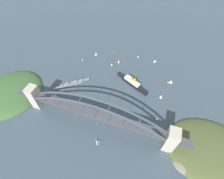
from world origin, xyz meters
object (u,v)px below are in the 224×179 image
Objects in this scene: small_boat_2 at (83,60)px; small_boat_8 at (161,96)px; seaplane_taxiing_near_bridge at (97,143)px; small_boat_4 at (96,54)px; naval_cruiser at (72,84)px; small_boat_0 at (119,61)px; small_boat_3 at (155,61)px; harbor_arch_bridge at (96,115)px; small_boat_9 at (112,64)px; small_boat_7 at (138,56)px; small_boat_6 at (114,52)px; small_boat_5 at (157,119)px; small_boat_1 at (171,81)px; ocean_liner at (132,82)px.

small_boat_8 is (206.13, -54.41, 1.82)m from small_boat_2.
small_boat_4 is at bearing 113.67° from seaplane_taxiing_near_bridge.
naval_cruiser reaches higher than small_boat_0.
small_boat_3 reaches higher than seaplane_taxiing_near_bridge.
harbor_arch_bridge reaches higher than small_boat_3.
naval_cruiser is at bearing -80.52° from small_boat_2.
small_boat_4 is 202.18m from small_boat_8.
small_boat_9 is at bearing 54.93° from naval_cruiser.
small_boat_6 is at bearing -178.54° from small_boat_7.
small_boat_8 is at bearing -25.42° from small_boat_9.
small_boat_5 is (32.24, -164.26, -1.31)m from small_boat_3.
small_boat_5 is (-14.18, -104.14, -2.19)m from small_boat_1.
small_boat_3 is at bearing 71.79° from harbor_arch_bridge.
small_boat_4 reaches higher than small_boat_9.
small_boat_1 is 1.21× the size of small_boat_3.
small_boat_5 is at bearing -27.69° from small_boat_2.
small_boat_6 is at bearing 178.38° from small_boat_3.
small_boat_3 is at bearing 77.34° from seaplane_taxiing_near_bridge.
harbor_arch_bridge is 28.25× the size of small_boat_8.
small_boat_3 is (54.50, 242.64, 2.23)m from seaplane_taxiing_near_bridge.
small_boat_7 is at bearing 83.57° from harbor_arch_bridge.
naval_cruiser is 129.59m from small_boat_0.
small_boat_2 is at bearing -154.98° from small_boat_7.
small_boat_2 is at bearing 124.59° from harbor_arch_bridge.
small_boat_3 is at bearing 127.67° from small_boat_1.
small_boat_8 reaches higher than small_boat_1.
small_boat_6 is at bearing 128.01° from ocean_liner.
naval_cruiser is 194.40m from small_boat_8.
small_boat_6 is 0.73× the size of small_boat_8.
small_boat_0 is 1.35× the size of small_boat_6.
small_boat_0 is at bearing 95.23° from harbor_arch_bridge.
small_boat_1 is (131.25, -26.69, -0.05)m from small_boat_0.
small_boat_2 is 0.84× the size of small_boat_6.
small_boat_2 is 143.19m from small_boat_7.
small_boat_3 is 109.10m from small_boat_9.
small_boat_3 is 0.88× the size of small_boat_4.
small_boat_4 is at bearing -165.30° from small_boat_7.
small_boat_0 is at bearing 54.20° from naval_cruiser.
small_boat_4 reaches higher than small_boat_5.
small_boat_7 reaches higher than seaplane_taxiing_near_bridge.
small_boat_0 is at bearing -136.43° from small_boat_7.
small_boat_8 reaches higher than small_boat_6.
small_boat_8 is at bearing -33.38° from small_boat_0.
naval_cruiser is at bearing -109.78° from small_boat_6.
small_boat_8 is (76.38, -114.98, 2.15)m from small_boat_7.
small_boat_5 is (192.86, -25.74, -0.12)m from naval_cruiser.
ocean_liner is at bearing 82.41° from seaplane_taxiing_near_bridge.
small_boat_8 is (-0.54, 54.05, 2.30)m from small_boat_5.
small_boat_3 is at bearing -6.09° from small_boat_7.
small_boat_8 is at bearing -14.55° from ocean_liner.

